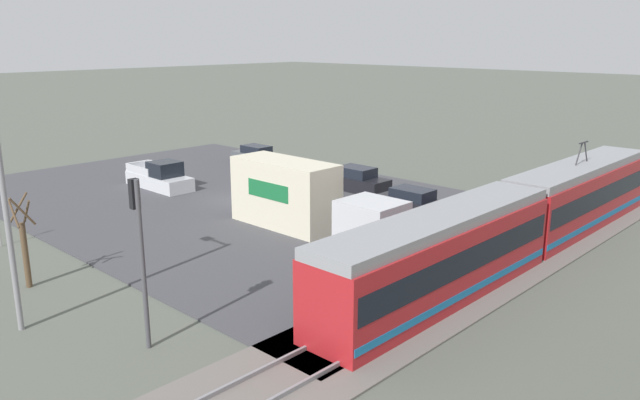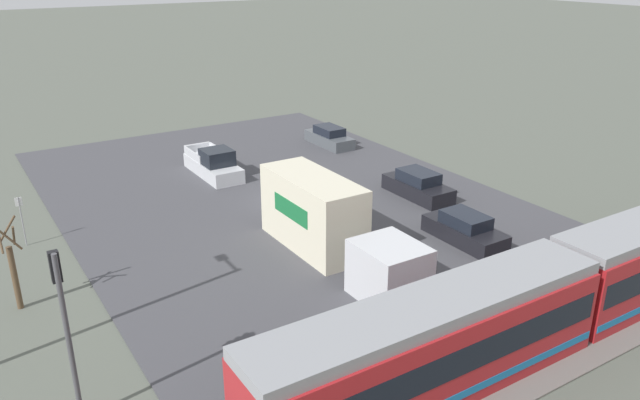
% 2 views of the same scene
% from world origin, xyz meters
% --- Properties ---
extents(ground_plane, '(320.00, 320.00, 0.00)m').
position_xyz_m(ground_plane, '(0.00, 0.00, 0.00)').
color(ground_plane, '#565B51').
extents(road_surface, '(23.59, 36.41, 0.08)m').
position_xyz_m(road_surface, '(0.00, 0.00, 0.04)').
color(road_surface, '#424247').
rests_on(road_surface, ground).
extents(rail_bed, '(72.64, 4.40, 0.22)m').
position_xyz_m(rail_bed, '(0.00, 17.25, 0.05)').
color(rail_bed, slate).
rests_on(rail_bed, ground).
extents(light_rail_tram, '(26.32, 2.60, 4.51)m').
position_xyz_m(light_rail_tram, '(-2.41, 17.25, 1.72)').
color(light_rail_tram, '#B21E23').
rests_on(light_rail_tram, ground).
extents(box_truck, '(2.46, 10.39, 3.53)m').
position_xyz_m(box_truck, '(1.68, 7.41, 1.71)').
color(box_truck, silver).
rests_on(box_truck, ground).
extents(pickup_truck, '(1.94, 5.40, 1.87)m').
position_xyz_m(pickup_truck, '(1.57, -6.34, 0.78)').
color(pickup_truck, silver).
rests_on(pickup_truck, ground).
extents(sedan_car_0, '(1.71, 4.42, 1.41)m').
position_xyz_m(sedan_car_0, '(-8.45, -8.13, 0.66)').
color(sedan_car_0, '#4C5156').
rests_on(sedan_car_0, ground).
extents(sedan_car_1, '(1.84, 4.54, 1.54)m').
position_xyz_m(sedan_car_1, '(-7.03, 3.56, 0.71)').
color(sedan_car_1, black).
rests_on(sedan_car_1, ground).
extents(sedan_car_2, '(1.78, 4.40, 1.45)m').
position_xyz_m(sedan_car_2, '(-4.90, 9.55, 0.68)').
color(sedan_car_2, black).
rests_on(sedan_car_2, ground).
extents(traffic_light_pole, '(0.28, 0.47, 5.65)m').
position_xyz_m(traffic_light_pole, '(14.08, 12.51, 3.64)').
color(traffic_light_pole, '#47474C').
rests_on(traffic_light_pole, ground).
extents(street_tree, '(0.93, 0.78, 3.88)m').
position_xyz_m(street_tree, '(14.67, 4.52, 1.76)').
color(street_tree, brown).
rests_on(street_tree, ground).
extents(street_lamp_near_crossing, '(0.36, 1.95, 9.31)m').
position_xyz_m(street_lamp_near_crossing, '(16.44, 8.03, 5.30)').
color(street_lamp_near_crossing, gray).
rests_on(street_lamp_near_crossing, ground).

